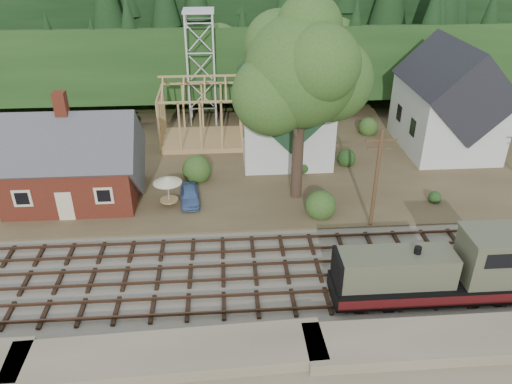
{
  "coord_description": "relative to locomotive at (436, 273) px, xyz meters",
  "views": [
    {
      "loc": [
        -3.84,
        -25.93,
        20.65
      ],
      "look_at": [
        -1.61,
        6.0,
        3.0
      ],
      "focal_mm": 35.0,
      "sensor_mm": 36.0,
      "label": 1
    }
  ],
  "objects": [
    {
      "name": "car_blue",
      "position": [
        -15.31,
        12.54,
        -1.1
      ],
      "size": [
        1.84,
        3.87,
        1.28
      ],
      "primitive_type": "imported",
      "rotation": [
        0.0,
        0.0,
        0.09
      ],
      "color": "#5579B7",
      "rests_on": "village_flat"
    },
    {
      "name": "embankment",
      "position": [
        -8.56,
        -5.5,
        -2.04
      ],
      "size": [
        64.0,
        5.0,
        1.6
      ],
      "primitive_type": "cube",
      "color": "#7F7259",
      "rests_on": "ground"
    },
    {
      "name": "ridge",
      "position": [
        -8.56,
        61.0,
        -2.04
      ],
      "size": [
        80.0,
        20.0,
        12.0
      ],
      "primitive_type": "cube",
      "color": "black",
      "rests_on": "ground"
    },
    {
      "name": "car_green",
      "position": [
        -26.81,
        11.83,
        -1.21
      ],
      "size": [
        3.39,
        2.36,
        1.06
      ],
      "primitive_type": "imported",
      "rotation": [
        0.0,
        0.0,
        1.14
      ],
      "color": "#94B87F",
      "rests_on": "village_flat"
    },
    {
      "name": "church",
      "position": [
        -6.56,
        22.68,
        3.14
      ],
      "size": [
        8.4,
        15.17,
        13.0
      ],
      "color": "silver",
      "rests_on": "village_flat"
    },
    {
      "name": "depot",
      "position": [
        -24.56,
        14.0,
        1.17
      ],
      "size": [
        10.8,
        7.41,
        9.0
      ],
      "color": "#541E13",
      "rests_on": "village_flat"
    },
    {
      "name": "timber_frame",
      "position": [
        -14.56,
        25.0,
        1.22
      ],
      "size": [
        8.2,
        6.2,
        6.99
      ],
      "color": "tan",
      "rests_on": "village_flat"
    },
    {
      "name": "telegraph_pole_near",
      "position": [
        -1.56,
        8.2,
        2.2
      ],
      "size": [
        2.2,
        0.28,
        8.0
      ],
      "color": "#4C331E",
      "rests_on": "ground"
    },
    {
      "name": "farmhouse",
      "position": [
        9.44,
        22.0,
        2.82
      ],
      "size": [
        8.4,
        10.8,
        10.6
      ],
      "color": "silver",
      "rests_on": "village_flat"
    },
    {
      "name": "car_red",
      "position": [
        12.94,
        21.14,
        -1.11
      ],
      "size": [
        4.94,
        3.18,
        1.27
      ],
      "primitive_type": "imported",
      "rotation": [
        0.0,
        0.0,
        1.32
      ],
      "color": "red",
      "rests_on": "village_flat"
    },
    {
      "name": "hillside",
      "position": [
        -8.56,
        45.0,
        -2.04
      ],
      "size": [
        70.0,
        28.96,
        12.74
      ],
      "primitive_type": "cube",
      "rotation": [
        -0.17,
        0.0,
        0.0
      ],
      "color": "#1E3F19",
      "rests_on": "ground"
    },
    {
      "name": "big_tree",
      "position": [
        -6.39,
        13.08,
        8.17
      ],
      "size": [
        10.9,
        8.4,
        14.7
      ],
      "color": "#38281E",
      "rests_on": "village_flat"
    },
    {
      "name": "ground",
      "position": [
        -8.56,
        3.0,
        -2.04
      ],
      "size": [
        140.0,
        140.0,
        0.0
      ],
      "primitive_type": "plane",
      "color": "#384C1E",
      "rests_on": "ground"
    },
    {
      "name": "locomotive",
      "position": [
        0.0,
        0.0,
        0.0
      ],
      "size": [
        11.4,
        2.85,
        4.58
      ],
      "color": "black",
      "rests_on": "railroad_bed"
    },
    {
      "name": "village_flat",
      "position": [
        -8.56,
        21.0,
        -1.89
      ],
      "size": [
        64.0,
        26.0,
        0.3
      ],
      "primitive_type": "cube",
      "color": "brown",
      "rests_on": "ground"
    },
    {
      "name": "patio_set",
      "position": [
        -16.95,
        12.25,
        0.43
      ],
      "size": [
        2.29,
        2.29,
        2.55
      ],
      "color": "silver",
      "rests_on": "village_flat"
    },
    {
      "name": "lattice_tower",
      "position": [
        -14.56,
        31.0,
        7.99
      ],
      "size": [
        3.2,
        3.2,
        12.12
      ],
      "color": "silver",
      "rests_on": "village_flat"
    },
    {
      "name": "railroad_bed",
      "position": [
        -8.56,
        3.0,
        -1.96
      ],
      "size": [
        64.0,
        11.0,
        0.16
      ],
      "primitive_type": "cube",
      "color": "#726B5B",
      "rests_on": "ground"
    }
  ]
}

